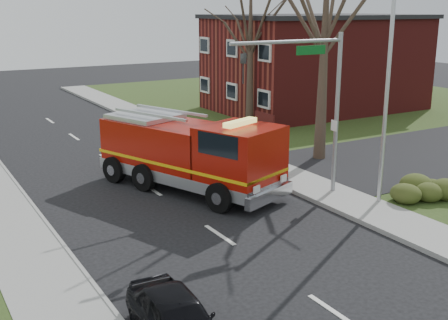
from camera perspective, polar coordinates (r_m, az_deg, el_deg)
ground at (r=19.94m, az=-0.43°, el=-7.64°), size 120.00×120.00×0.00m
sidewalk_right at (r=23.43m, az=12.83°, el=-4.29°), size 2.40×80.00×0.15m
sidewalk_left at (r=17.91m, az=-18.19°, el=-10.97°), size 2.40×80.00×0.15m
brick_building at (r=44.29m, az=9.32°, el=9.74°), size 15.40×10.40×7.25m
health_center_sign at (r=35.24m, az=4.15°, el=3.95°), size 0.12×2.00×1.40m
hedge_corner at (r=24.59m, az=19.27°, el=-2.60°), size 2.80×2.00×0.90m
bare_tree_near at (r=28.80m, az=10.29°, el=14.33°), size 6.00×6.00×12.00m
bare_tree_far at (r=36.94m, az=2.71°, el=13.26°), size 5.25×5.25×10.50m
traffic_signal_mast at (r=22.80m, az=9.10°, el=7.37°), size 5.29×0.18×6.80m
streetlight_pole at (r=22.68m, az=16.11°, el=6.53°), size 1.48×0.16×8.40m
fire_engine at (r=24.40m, az=-3.38°, el=0.50°), size 5.73×9.00×3.44m
parked_car_maroon at (r=13.75m, az=-4.80°, el=-15.89°), size 1.75×3.92×1.31m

